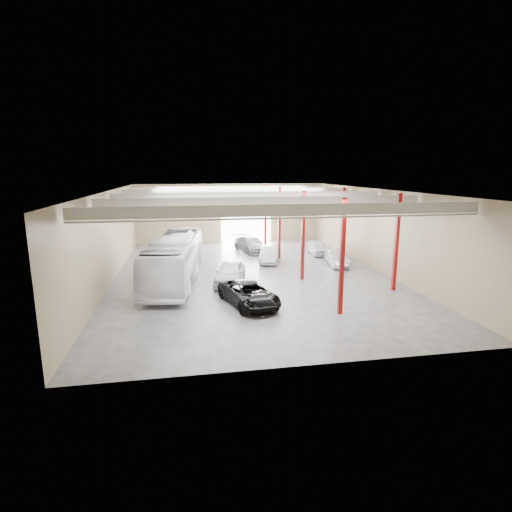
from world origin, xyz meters
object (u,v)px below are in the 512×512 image
object	(u,v)px
car_row_a	(230,273)
car_right_far	(318,247)
coach_bus	(175,259)
car_row_c	(251,244)
car_row_b	(269,254)
black_sedan	(249,294)
car_right_near	(337,258)

from	to	relation	value
car_row_a	car_right_far	size ratio (longest dim) A/B	1.20
coach_bus	car_right_far	xyz separation A→B (m)	(14.37, 8.31, -1.11)
coach_bus	car_row_a	world-z (taller)	coach_bus
car_row_c	car_row_b	bearing A→B (deg)	-94.55
coach_bus	black_sedan	size ratio (longest dim) A/B	2.40
car_row_c	car_right_far	distance (m)	7.12
black_sedan	car_right_far	xyz separation A→B (m)	(9.60, 14.64, -0.04)
car_row_a	car_row_b	size ratio (longest dim) A/B	1.09
car_row_a	car_right_near	size ratio (longest dim) A/B	1.20
car_row_a	black_sedan	bearing A→B (deg)	-68.29
car_row_b	car_right_near	bearing A→B (deg)	-7.30
car_row_b	car_row_c	xyz separation A→B (m)	(-0.95, 5.20, 0.03)
car_right_near	coach_bus	bearing A→B (deg)	-160.42
car_row_a	car_row_c	distance (m)	12.45
car_row_c	coach_bus	bearing A→B (deg)	-140.35
black_sedan	car_right_near	bearing A→B (deg)	28.73
coach_bus	car_right_near	size ratio (longest dim) A/B	3.11
car_row_b	car_row_c	world-z (taller)	car_row_c
car_row_a	car_row_c	world-z (taller)	car_row_a
coach_bus	car_right_far	size ratio (longest dim) A/B	3.12
coach_bus	black_sedan	xyz separation A→B (m)	(4.77, -6.33, -1.07)
black_sedan	car_row_b	world-z (taller)	black_sedan
car_row_b	car_row_c	size ratio (longest dim) A/B	0.84
coach_bus	car_row_b	size ratio (longest dim) A/B	2.85
car_row_b	car_right_far	distance (m)	6.32
coach_bus	car_right_far	distance (m)	16.64
black_sedan	car_right_near	xyz separation A→B (m)	(9.68, 9.44, -0.07)
black_sedan	car_row_b	bearing A→B (deg)	56.46
coach_bus	car_row_a	bearing A→B (deg)	-7.87
car_row_a	car_right_far	world-z (taller)	car_row_a
car_row_b	coach_bus	bearing A→B (deg)	-131.05
car_right_near	car_right_far	size ratio (longest dim) A/B	1.00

